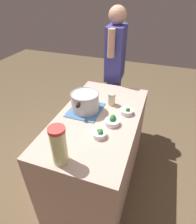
{
  "coord_description": "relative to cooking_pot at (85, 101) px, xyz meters",
  "views": [
    {
      "loc": [
        -1.32,
        -0.47,
        1.9
      ],
      "look_at": [
        0.0,
        0.0,
        0.94
      ],
      "focal_mm": 30.76,
      "sensor_mm": 36.0,
      "label": 1
    }
  ],
  "objects": [
    {
      "name": "lemonade_pitcher",
      "position": [
        -0.63,
        -0.08,
        0.05
      ],
      "size": [
        0.11,
        0.11,
        0.29
      ],
      "color": "#E7F0A4",
      "rests_on": "counter_slab"
    },
    {
      "name": "dish_cloth",
      "position": [
        -0.0,
        0.0,
        -0.09
      ],
      "size": [
        0.34,
        0.29,
        0.01
      ],
      "primitive_type": "cube",
      "color": "teal",
      "rests_on": "counter_slab"
    },
    {
      "name": "broccoli_bowl_front",
      "position": [
        -0.12,
        -0.3,
        -0.07
      ],
      "size": [
        0.13,
        0.13,
        0.08
      ],
      "color": "silver",
      "rests_on": "counter_slab"
    },
    {
      "name": "mason_jar",
      "position": [
        0.18,
        -0.2,
        -0.04
      ],
      "size": [
        0.08,
        0.08,
        0.12
      ],
      "color": "beige",
      "rests_on": "counter_slab"
    },
    {
      "name": "broccoli_bowl_center",
      "position": [
        0.08,
        -0.38,
        -0.07
      ],
      "size": [
        0.12,
        0.12,
        0.07
      ],
      "color": "silver",
      "rests_on": "counter_slab"
    },
    {
      "name": "counter_slab",
      "position": [
        -0.06,
        -0.15,
        -0.54
      ],
      "size": [
        1.31,
        0.72,
        0.89
      ],
      "primitive_type": "cube",
      "color": "#C2A394",
      "rests_on": "ground_plane"
    },
    {
      "name": "broccoli_bowl_back",
      "position": [
        -0.3,
        -0.25,
        -0.07
      ],
      "size": [
        0.11,
        0.11,
        0.07
      ],
      "color": "silver",
      "rests_on": "counter_slab"
    },
    {
      "name": "cooking_pot",
      "position": [
        0.0,
        0.0,
        0.0
      ],
      "size": [
        0.33,
        0.26,
        0.17
      ],
      "color": "#B7B7BC",
      "rests_on": "dish_cloth"
    },
    {
      "name": "ground_plane",
      "position": [
        -0.06,
        -0.15,
        -0.99
      ],
      "size": [
        8.0,
        8.0,
        0.0
      ],
      "primitive_type": "plane",
      "color": "brown"
    },
    {
      "name": "person_cook",
      "position": [
        0.88,
        -0.04,
        -0.05
      ],
      "size": [
        0.5,
        0.22,
        1.69
      ],
      "color": "#404065",
      "rests_on": "ground_plane"
    }
  ]
}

